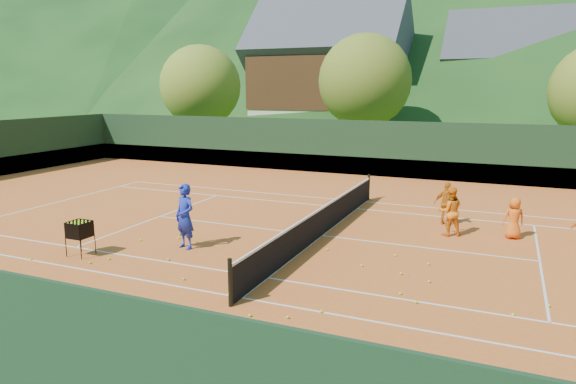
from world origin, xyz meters
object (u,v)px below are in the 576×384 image
at_px(coach, 185,217).
at_px(ball_hopper, 80,230).
at_px(chalet_left, 329,78).
at_px(chalet_mid, 521,85).
at_px(student_a, 450,211).
at_px(student_c, 514,218).
at_px(student_b, 447,204).
at_px(tennis_net, 322,221).

xyz_separation_m(coach, ball_hopper, (-2.38, -1.75, -0.23)).
height_order(chalet_left, chalet_mid, chalet_left).
bearing_deg(coach, chalet_mid, 93.03).
distance_m(student_a, student_c, 1.96).
distance_m(student_b, tennis_net, 4.68).
bearing_deg(coach, tennis_net, 58.16).
bearing_deg(coach, chalet_left, 118.72).
xyz_separation_m(student_b, student_c, (2.14, -0.94, -0.08)).
distance_m(student_c, chalet_mid, 32.19).
bearing_deg(student_b, student_a, 98.24).
relative_size(student_b, tennis_net, 0.12).
distance_m(coach, student_c, 10.27).
bearing_deg(student_a, chalet_left, -88.17).
height_order(student_b, student_c, student_b).
height_order(student_b, chalet_left, chalet_left).
distance_m(student_c, tennis_net, 6.07).
distance_m(student_b, chalet_left, 30.56).
bearing_deg(ball_hopper, student_a, 33.60).
xyz_separation_m(student_a, student_b, (-0.24, 1.37, -0.05)).
bearing_deg(tennis_net, coach, -139.02).
bearing_deg(coach, ball_hopper, -126.47).
height_order(coach, chalet_mid, chalet_mid).
xyz_separation_m(coach, student_a, (7.08, 4.53, -0.17)).
bearing_deg(chalet_mid, student_c, -90.55).
distance_m(coach, chalet_mid, 38.22).
bearing_deg(student_a, tennis_net, -0.27).
relative_size(student_a, student_c, 1.20).
xyz_separation_m(student_a, chalet_left, (-13.78, 28.33, 4.82)).
xyz_separation_m(tennis_net, chalet_mid, (6.00, 34.00, 4.47)).
distance_m(student_c, ball_hopper, 13.19).
distance_m(tennis_net, ball_hopper, 7.31).
xyz_separation_m(coach, chalet_mid, (9.29, 36.86, 3.99)).
height_order(student_a, chalet_mid, chalet_mid).
xyz_separation_m(coach, student_c, (8.98, 4.96, -0.31)).
bearing_deg(chalet_left, coach, -78.46).
relative_size(student_c, tennis_net, 0.11).
distance_m(tennis_net, chalet_mid, 34.81).
relative_size(chalet_left, chalet_mid, 1.09).
xyz_separation_m(tennis_net, ball_hopper, (-5.67, -4.61, 0.25)).
xyz_separation_m(student_c, chalet_mid, (0.31, 31.90, 4.30)).
height_order(tennis_net, chalet_mid, chalet_mid).
xyz_separation_m(student_a, ball_hopper, (-9.45, -6.28, -0.06)).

